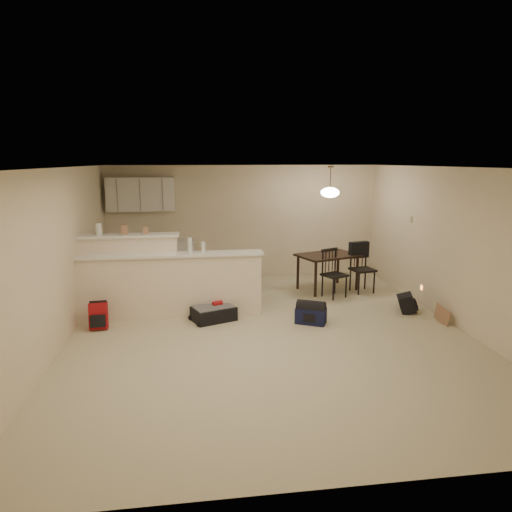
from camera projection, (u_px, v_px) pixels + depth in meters
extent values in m
plane|color=beige|center=(268.00, 331.00, 7.09)|extent=(7.00, 7.00, 0.00)
plane|color=white|center=(269.00, 167.00, 6.57)|extent=(7.00, 7.00, 0.00)
cube|color=beige|center=(244.00, 222.00, 10.22)|extent=(6.00, 0.02, 2.50)
cube|color=beige|center=(344.00, 343.00, 3.43)|extent=(6.00, 0.02, 2.50)
cube|color=beige|center=(59.00, 258.00, 6.43)|extent=(0.02, 7.00, 2.50)
cube|color=beige|center=(455.00, 247.00, 7.22)|extent=(0.02, 7.00, 2.50)
cube|color=#F5E1C6|center=(172.00, 286.00, 7.65)|extent=(3.00, 0.28, 1.05)
cube|color=white|center=(171.00, 255.00, 7.54)|extent=(3.08, 0.38, 0.04)
cube|color=#F5E1C6|center=(130.00, 276.00, 7.74)|extent=(1.60, 0.24, 1.35)
cube|color=white|center=(128.00, 236.00, 7.60)|extent=(1.68, 0.34, 0.04)
cube|color=white|center=(141.00, 194.00, 9.62)|extent=(1.40, 0.34, 0.70)
cube|color=white|center=(153.00, 262.00, 9.82)|extent=(1.80, 0.60, 0.90)
cube|color=beige|center=(410.00, 219.00, 8.67)|extent=(0.02, 0.12, 0.12)
cylinder|color=silver|center=(99.00, 229.00, 7.51)|extent=(0.10, 0.10, 0.20)
cube|color=#A67555|center=(125.00, 230.00, 7.57)|extent=(0.10, 0.07, 0.16)
cube|color=#A67555|center=(146.00, 231.00, 7.62)|extent=(0.08, 0.06, 0.12)
cylinder|color=silver|center=(190.00, 245.00, 7.55)|extent=(0.07, 0.07, 0.26)
cylinder|color=silver|center=(203.00, 247.00, 7.59)|extent=(0.06, 0.06, 0.18)
cube|color=black|center=(328.00, 255.00, 9.22)|extent=(1.37, 1.14, 0.04)
cylinder|color=black|center=(316.00, 279.00, 8.80)|extent=(0.05, 0.05, 0.70)
cylinder|color=black|center=(357.00, 273.00, 9.26)|extent=(0.05, 0.05, 0.70)
cylinder|color=black|center=(298.00, 272.00, 9.34)|extent=(0.05, 0.05, 0.70)
cylinder|color=black|center=(338.00, 267.00, 9.80)|extent=(0.05, 0.05, 0.70)
cylinder|color=brown|center=(330.00, 179.00, 8.91)|extent=(0.02, 0.02, 0.50)
cylinder|color=brown|center=(331.00, 167.00, 8.86)|extent=(0.12, 0.12, 0.03)
ellipsoid|color=white|center=(330.00, 192.00, 8.96)|extent=(0.36, 0.36, 0.20)
cube|color=black|center=(214.00, 314.00, 7.54)|extent=(0.79, 0.66, 0.23)
cube|color=#AB1318|center=(99.00, 316.00, 7.15)|extent=(0.29, 0.20, 0.42)
cube|color=#121639|center=(311.00, 316.00, 7.40)|extent=(0.54, 0.45, 0.26)
cube|color=black|center=(407.00, 303.00, 7.95)|extent=(0.35, 0.41, 0.31)
cube|color=#A67555|center=(442.00, 315.00, 7.39)|extent=(0.05, 0.36, 0.28)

